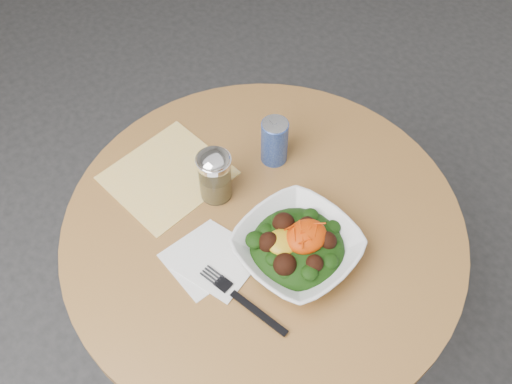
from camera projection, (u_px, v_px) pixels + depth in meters
ground at (261, 347)px, 1.88m from camera, size 6.00×6.00×0.00m
table at (263, 267)px, 1.43m from camera, size 0.90×0.90×0.75m
cloth_napkin at (168, 175)px, 1.35m from camera, size 0.28×0.26×0.00m
paper_napkins at (212, 260)px, 1.21m from camera, size 0.19×0.19×0.00m
salad_bowl at (297, 247)px, 1.20m from camera, size 0.27×0.27×0.09m
fork at (241, 299)px, 1.16m from camera, size 0.06×0.22×0.00m
spice_shaker at (215, 176)px, 1.26m from camera, size 0.08×0.08×0.14m
beverage_can at (274, 141)px, 1.33m from camera, size 0.06×0.06×0.12m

